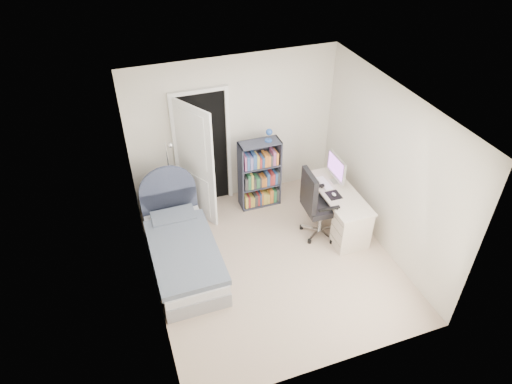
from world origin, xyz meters
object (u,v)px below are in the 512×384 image
object	(u,v)px
bed	(183,250)
bookcase	(260,177)
office_chair	(317,202)
floor_lamp	(173,190)
nightstand	(156,199)
desk	(337,207)

from	to	relation	value
bed	bookcase	distance (m)	1.85
bed	office_chair	bearing A→B (deg)	-1.57
floor_lamp	office_chair	xyz separation A→B (m)	(1.97, -1.08, 0.05)
nightstand	bookcase	size ratio (longest dim) A/B	0.37
desk	floor_lamp	bearing A→B (deg)	157.56
floor_lamp	desk	bearing A→B (deg)	-22.44
bookcase	desk	bearing A→B (deg)	-44.95
office_chair	floor_lamp	bearing A→B (deg)	151.31
bed	nightstand	bearing A→B (deg)	98.12
bed	desk	distance (m)	2.48
bed	bookcase	world-z (taller)	bookcase
nightstand	floor_lamp	bearing A→B (deg)	-34.93
nightstand	desk	size ratio (longest dim) A/B	0.39
nightstand	floor_lamp	world-z (taller)	floor_lamp
bed	bookcase	xyz separation A→B (m)	(1.54, 0.98, 0.29)
bookcase	floor_lamp	bearing A→B (deg)	178.34
nightstand	desk	distance (m)	2.90
office_chair	bed	bearing A→B (deg)	178.43
floor_lamp	bookcase	size ratio (longest dim) A/B	1.03
bed	office_chair	xyz separation A→B (m)	(2.07, -0.06, 0.38)
nightstand	office_chair	world-z (taller)	office_chair
bed	nightstand	size ratio (longest dim) A/B	3.56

